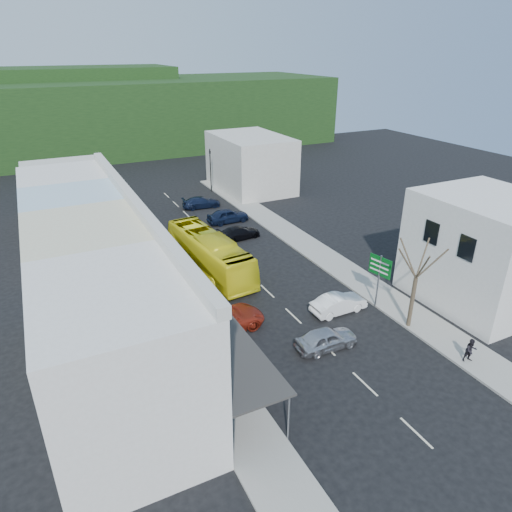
{
  "coord_description": "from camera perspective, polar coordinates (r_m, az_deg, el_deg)",
  "views": [
    {
      "loc": [
        -14.57,
        -23.58,
        17.44
      ],
      "look_at": [
        0.0,
        6.0,
        2.2
      ],
      "focal_mm": 32.0,
      "sensor_mm": 36.0,
      "label": 1
    }
  ],
  "objects": [
    {
      "name": "car_red",
      "position": [
        30.95,
        -3.95,
        -8.0
      ],
      "size": [
        4.63,
        1.98,
        1.4
      ],
      "primitive_type": "imported",
      "rotation": [
        0.0,
        0.0,
        1.59
      ],
      "color": "maroon",
      "rests_on": "ground"
    },
    {
      "name": "right_building",
      "position": [
        36.77,
        26.72,
        0.58
      ],
      "size": [
        8.0,
        9.0,
        8.0
      ],
      "primitive_type": "cube",
      "color": "silver",
      "rests_on": "ground"
    },
    {
      "name": "car_navy_far",
      "position": [
        54.48,
        -6.85,
        6.73
      ],
      "size": [
        4.65,
        2.23,
        1.4
      ],
      "primitive_type": "imported",
      "rotation": [
        0.0,
        0.0,
        1.48
      ],
      "color": "black",
      "rests_on": "ground"
    },
    {
      "name": "sidewalk_right",
      "position": [
        43.78,
        6.51,
        1.27
      ],
      "size": [
        3.0,
        52.0,
        0.15
      ],
      "primitive_type": "cube",
      "color": "gray",
      "rests_on": "ground"
    },
    {
      "name": "street_tree",
      "position": [
        31.31,
        19.36,
        -2.63
      ],
      "size": [
        3.34,
        3.34,
        7.52
      ],
      "primitive_type": null,
      "rotation": [
        0.0,
        0.0,
        0.21
      ],
      "color": "#3A2F22",
      "rests_on": "ground"
    },
    {
      "name": "hillside",
      "position": [
        90.28,
        -18.49,
        16.79
      ],
      "size": [
        80.0,
        26.0,
        14.0
      ],
      "color": "black",
      "rests_on": "ground"
    },
    {
      "name": "car_navy_mid",
      "position": [
        49.49,
        -3.54,
        4.99
      ],
      "size": [
        4.45,
        1.93,
        1.4
      ],
      "primitive_type": "imported",
      "rotation": [
        0.0,
        0.0,
        1.6
      ],
      "color": "black",
      "rests_on": "ground"
    },
    {
      "name": "ground",
      "position": [
        32.75,
        4.68,
        -7.47
      ],
      "size": [
        120.0,
        120.0,
        0.0
      ],
      "primitive_type": "plane",
      "color": "black",
      "rests_on": "ground"
    },
    {
      "name": "traffic_signal",
      "position": [
        60.14,
        -5.7,
        10.58
      ],
      "size": [
        0.68,
        1.18,
        5.57
      ],
      "primitive_type": null,
      "rotation": [
        0.0,
        0.0,
        3.2
      ],
      "color": "black",
      "rests_on": "ground"
    },
    {
      "name": "direction_sign",
      "position": [
        33.86,
        15.03,
        -3.13
      ],
      "size": [
        0.96,
        1.94,
        4.13
      ],
      "primitive_type": null,
      "rotation": [
        0.0,
        0.0,
        0.21
      ],
      "color": "#065316",
      "rests_on": "ground"
    },
    {
      "name": "pedestrian_left",
      "position": [
        32.41,
        -11.37,
        -6.23
      ],
      "size": [
        0.48,
        0.65,
        1.7
      ],
      "primitive_type": "imported",
      "rotation": [
        0.0,
        0.0,
        1.71
      ],
      "color": "black",
      "rests_on": "sidewalk_left"
    },
    {
      "name": "pedestrian_right",
      "position": [
        30.55,
        25.3,
        -10.48
      ],
      "size": [
        0.79,
        0.62,
        1.7
      ],
      "primitive_type": "imported",
      "rotation": [
        0.0,
        0.0,
        -0.28
      ],
      "color": "black",
      "rests_on": "sidewalk_right"
    },
    {
      "name": "distant_block_left",
      "position": [
        52.67,
        -22.55,
        6.99
      ],
      "size": [
        8.0,
        10.0,
        6.0
      ],
      "primitive_type": "cube",
      "color": "#B7B2A8",
      "rests_on": "ground"
    },
    {
      "name": "distant_block_right",
      "position": [
        60.98,
        -0.7,
        11.59
      ],
      "size": [
        8.0,
        12.0,
        7.0
      ],
      "primitive_type": "cube",
      "color": "#B7B2A8",
      "rests_on": "ground"
    },
    {
      "name": "sidewalk_left",
      "position": [
        38.46,
        -12.78,
        -2.7
      ],
      "size": [
        3.0,
        52.0,
        0.15
      ],
      "primitive_type": "cube",
      "color": "gray",
      "rests_on": "ground"
    },
    {
      "name": "car_silver",
      "position": [
        29.45,
        8.78,
        -10.18
      ],
      "size": [
        4.44,
        1.91,
        1.4
      ],
      "primitive_type": "imported",
      "rotation": [
        0.0,
        0.0,
        1.55
      ],
      "color": "#B8B8BE",
      "rests_on": "ground"
    },
    {
      "name": "car_white",
      "position": [
        33.27,
        10.29,
        -5.85
      ],
      "size": [
        4.44,
        1.91,
        1.4
      ],
      "primitive_type": "imported",
      "rotation": [
        0.0,
        0.0,
        1.6
      ],
      "color": "white",
      "rests_on": "ground"
    },
    {
      "name": "bus",
      "position": [
        38.47,
        -5.84,
        0.27
      ],
      "size": [
        3.57,
        11.78,
        3.1
      ],
      "primitive_type": "imported",
      "rotation": [
        0.0,
        0.0,
        0.09
      ],
      "color": "yellow",
      "rests_on": "ground"
    },
    {
      "name": "car_black_near",
      "position": [
        45.11,
        -2.11,
        3.01
      ],
      "size": [
        4.7,
        2.39,
        1.4
      ],
      "primitive_type": "imported",
      "rotation": [
        0.0,
        0.0,
        1.7
      ],
      "color": "black",
      "rests_on": "ground"
    },
    {
      "name": "shopfront_row",
      "position": [
        31.65,
        -19.9,
        -1.92
      ],
      "size": [
        8.25,
        30.0,
        8.0
      ],
      "color": "silver",
      "rests_on": "ground"
    }
  ]
}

